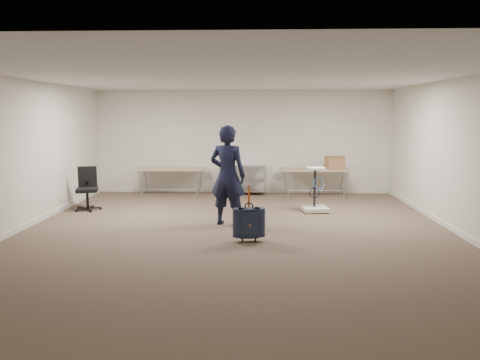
{
  "coord_description": "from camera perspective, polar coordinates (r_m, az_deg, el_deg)",
  "views": [
    {
      "loc": [
        0.4,
        -8.25,
        2.15
      ],
      "look_at": [
        0.07,
        0.3,
        0.94
      ],
      "focal_mm": 35.0,
      "sensor_mm": 36.0,
      "label": 1
    }
  ],
  "objects": [
    {
      "name": "person",
      "position": [
        9.03,
        -1.52,
        0.56
      ],
      "size": [
        0.81,
        0.64,
        1.95
      ],
      "primitive_type": "imported",
      "rotation": [
        0.0,
        0.0,
        2.86
      ],
      "color": "black",
      "rests_on": "ground"
    },
    {
      "name": "equipment_cart",
      "position": [
        10.49,
        9.14,
        -2.44
      ],
      "size": [
        0.61,
        0.61,
        0.99
      ],
      "color": "beige",
      "rests_on": "ground"
    },
    {
      "name": "room_shell",
      "position": [
        9.87,
        -0.17,
        -4.25
      ],
      "size": [
        8.0,
        9.0,
        9.0
      ],
      "color": "beige",
      "rests_on": "ground"
    },
    {
      "name": "suitcase",
      "position": [
        7.93,
        1.1,
        -5.23
      ],
      "size": [
        0.38,
        0.25,
        0.97
      ],
      "color": "black",
      "rests_on": "ground"
    },
    {
      "name": "folding_table_left",
      "position": [
        12.5,
        -8.42,
        1.19
      ],
      "size": [
        1.8,
        0.75,
        0.73
      ],
      "color": "#8B7355",
      "rests_on": "ground"
    },
    {
      "name": "cardboard_box",
      "position": [
        12.43,
        11.46,
        2.09
      ],
      "size": [
        0.51,
        0.43,
        0.33
      ],
      "primitive_type": "cube",
      "rotation": [
        0.0,
        0.0,
        0.25
      ],
      "color": "olive",
      "rests_on": "folding_table_right"
    },
    {
      "name": "folding_table_right",
      "position": [
        12.38,
        9.14,
        1.11
      ],
      "size": [
        1.8,
        0.75,
        0.73
      ],
      "color": "#8B7355",
      "rests_on": "ground"
    },
    {
      "name": "ground",
      "position": [
        8.54,
        -0.55,
        -6.55
      ],
      "size": [
        9.0,
        9.0,
        0.0
      ],
      "primitive_type": "plane",
      "color": "#4D3A2E",
      "rests_on": "ground"
    },
    {
      "name": "wire_shelf",
      "position": [
        12.57,
        0.36,
        0.23
      ],
      "size": [
        1.22,
        0.47,
        0.8
      ],
      "color": "#B8BABF",
      "rests_on": "ground"
    },
    {
      "name": "office_chair",
      "position": [
        11.11,
        -18.09,
        -1.98
      ],
      "size": [
        0.59,
        0.59,
        0.97
      ],
      "color": "black",
      "rests_on": "ground"
    }
  ]
}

